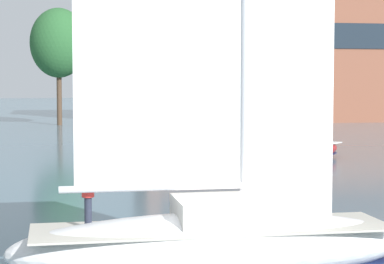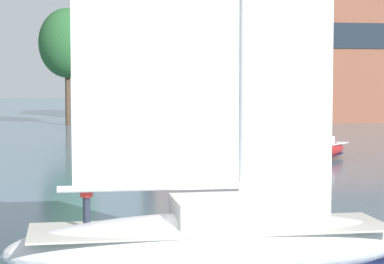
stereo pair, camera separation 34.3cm
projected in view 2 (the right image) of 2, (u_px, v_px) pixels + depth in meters
name	position (u px, v px, depth m)	size (l,w,h in m)	color
waterfront_building	(282.00, 43.00, 98.93)	(37.03, 15.08, 20.58)	brown
tree_shore_left	(67.00, 43.00, 89.42)	(6.81, 6.81, 14.01)	#4C3828
sailboat_main	(211.00, 238.00, 20.58)	(11.34, 3.19, 15.56)	silver
sailboat_moored_mid_channel	(315.00, 150.00, 50.89)	(7.21, 7.06, 10.84)	maroon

